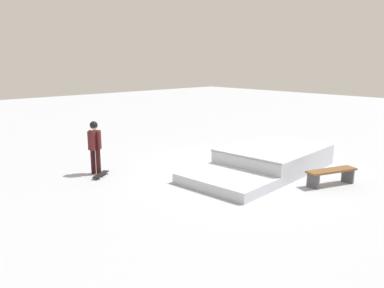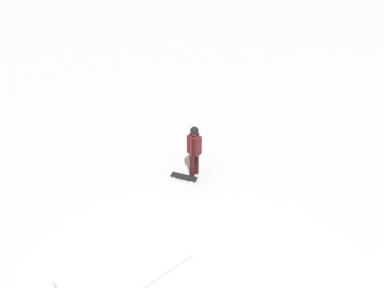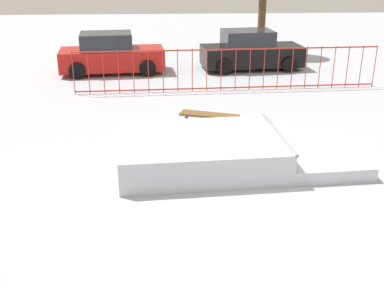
# 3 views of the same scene
# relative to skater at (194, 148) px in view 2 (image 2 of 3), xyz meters

# --- Properties ---
(skater) EXTENTS (0.43, 0.42, 1.73)m
(skater) POSITION_rel_skater_xyz_m (0.00, 0.00, 0.00)
(skater) COLOR black
(skater) RESTS_ON ground
(skateboard) EXTENTS (0.77, 0.61, 0.09)m
(skateboard) POSITION_rel_skater_xyz_m (0.04, 0.35, -0.93)
(skateboard) COLOR black
(skateboard) RESTS_ON ground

